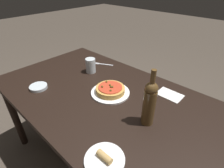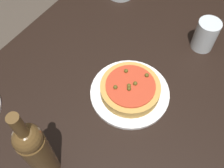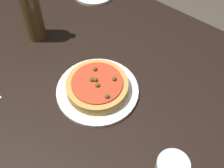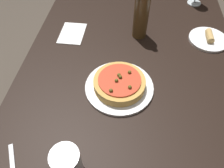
{
  "view_description": "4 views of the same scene",
  "coord_description": "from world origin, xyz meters",
  "px_view_note": "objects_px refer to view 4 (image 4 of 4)",
  "views": [
    {
      "loc": [
        0.72,
        -0.68,
        1.45
      ],
      "look_at": [
        0.05,
        0.05,
        0.82
      ],
      "focal_mm": 28.0,
      "sensor_mm": 36.0,
      "label": 1
    },
    {
      "loc": [
        0.46,
        0.24,
        1.52
      ],
      "look_at": [
        0.09,
        -0.0,
        0.83
      ],
      "focal_mm": 42.0,
      "sensor_mm": 36.0,
      "label": 2
    },
    {
      "loc": [
        -0.35,
        0.48,
        1.58
      ],
      "look_at": [
        0.0,
        0.01,
        0.8
      ],
      "focal_mm": 50.0,
      "sensor_mm": 36.0,
      "label": 3
    },
    {
      "loc": [
        -0.49,
        0.01,
        1.43
      ],
      "look_at": [
        -0.02,
        0.06,
        0.84
      ],
      "focal_mm": 35.0,
      "sensor_mm": 36.0,
      "label": 4
    }
  ],
  "objects_px": {
    "side_plate": "(208,39)",
    "water_cup": "(67,164)",
    "dining_table": "(128,109)",
    "dinner_plate": "(119,87)",
    "pizza": "(119,83)",
    "wine_bottle": "(142,9)"
  },
  "relations": [
    {
      "from": "side_plate",
      "to": "water_cup",
      "type": "bearing_deg",
      "value": 142.59
    },
    {
      "from": "dinner_plate",
      "to": "side_plate",
      "type": "distance_m",
      "value": 0.52
    },
    {
      "from": "dinner_plate",
      "to": "water_cup",
      "type": "relative_size",
      "value": 2.24
    },
    {
      "from": "dining_table",
      "to": "water_cup",
      "type": "height_order",
      "value": "water_cup"
    },
    {
      "from": "dinner_plate",
      "to": "side_plate",
      "type": "bearing_deg",
      "value": -49.61
    },
    {
      "from": "wine_bottle",
      "to": "side_plate",
      "type": "xyz_separation_m",
      "value": [
        -0.0,
        -0.33,
        -0.13
      ]
    },
    {
      "from": "pizza",
      "to": "water_cup",
      "type": "xyz_separation_m",
      "value": [
        -0.33,
        0.12,
        0.03
      ]
    },
    {
      "from": "wine_bottle",
      "to": "dining_table",
      "type": "bearing_deg",
      "value": 176.28
    },
    {
      "from": "dinner_plate",
      "to": "pizza",
      "type": "height_order",
      "value": "pizza"
    },
    {
      "from": "pizza",
      "to": "side_plate",
      "type": "height_order",
      "value": "pizza"
    },
    {
      "from": "wine_bottle",
      "to": "side_plate",
      "type": "distance_m",
      "value": 0.35
    },
    {
      "from": "water_cup",
      "to": "side_plate",
      "type": "height_order",
      "value": "water_cup"
    },
    {
      "from": "wine_bottle",
      "to": "side_plate",
      "type": "bearing_deg",
      "value": -90.86
    },
    {
      "from": "dinner_plate",
      "to": "wine_bottle",
      "type": "xyz_separation_m",
      "value": [
        0.34,
        -0.07,
        0.13
      ]
    },
    {
      "from": "dinner_plate",
      "to": "pizza",
      "type": "distance_m",
      "value": 0.03
    },
    {
      "from": "dining_table",
      "to": "dinner_plate",
      "type": "height_order",
      "value": "dinner_plate"
    },
    {
      "from": "dining_table",
      "to": "side_plate",
      "type": "bearing_deg",
      "value": -43.1
    },
    {
      "from": "pizza",
      "to": "side_plate",
      "type": "xyz_separation_m",
      "value": [
        0.34,
        -0.4,
        -0.02
      ]
    },
    {
      "from": "dinner_plate",
      "to": "pizza",
      "type": "bearing_deg",
      "value": -144.84
    },
    {
      "from": "water_cup",
      "to": "side_plate",
      "type": "distance_m",
      "value": 0.84
    },
    {
      "from": "side_plate",
      "to": "pizza",
      "type": "bearing_deg",
      "value": 130.4
    },
    {
      "from": "dinner_plate",
      "to": "wine_bottle",
      "type": "distance_m",
      "value": 0.37
    }
  ]
}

